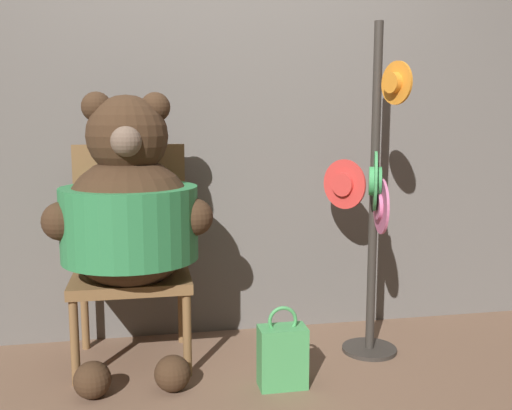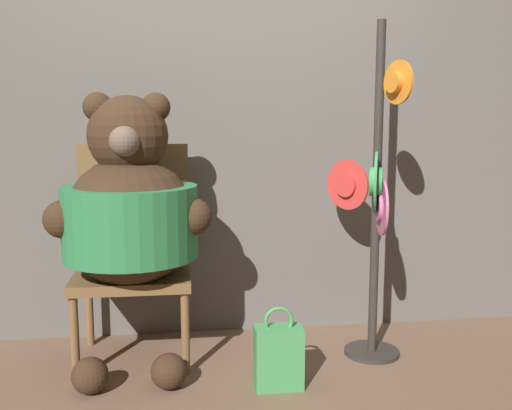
# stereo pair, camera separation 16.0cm
# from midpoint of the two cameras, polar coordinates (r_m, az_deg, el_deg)

# --- Properties ---
(ground_plane) EXTENTS (14.00, 14.00, 0.00)m
(ground_plane) POSITION_cam_midpoint_polar(r_m,az_deg,el_deg) (2.83, -1.29, -16.32)
(ground_plane) COLOR brown
(wall_back) EXTENTS (8.00, 0.10, 2.59)m
(wall_back) POSITION_cam_midpoint_polar(r_m,az_deg,el_deg) (3.17, -2.56, 10.40)
(wall_back) COLOR #66605B
(wall_back) RESTS_ON ground_plane
(chair) EXTENTS (0.56, 0.49, 1.07)m
(chair) POSITION_cam_midpoint_polar(r_m,az_deg,el_deg) (2.94, -10.61, -4.22)
(chair) COLOR brown
(chair) RESTS_ON ground_plane
(teddy_bear) EXTENTS (0.76, 0.68, 1.31)m
(teddy_bear) POSITION_cam_midpoint_polar(r_m,az_deg,el_deg) (2.73, -10.85, -0.78)
(teddy_bear) COLOR #3D2819
(teddy_bear) RESTS_ON ground_plane
(hat_display_rack) EXTENTS (0.32, 0.53, 1.66)m
(hat_display_rack) POSITION_cam_midpoint_polar(r_m,az_deg,el_deg) (2.85, 13.32, 0.10)
(hat_display_rack) COLOR #332D28
(hat_display_rack) RESTS_ON ground_plane
(handbag_on_ground) EXTENTS (0.21, 0.12, 0.37)m
(handbag_on_ground) POSITION_cam_midpoint_polar(r_m,az_deg,el_deg) (2.63, 4.07, -14.86)
(handbag_on_ground) COLOR #479E56
(handbag_on_ground) RESTS_ON ground_plane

